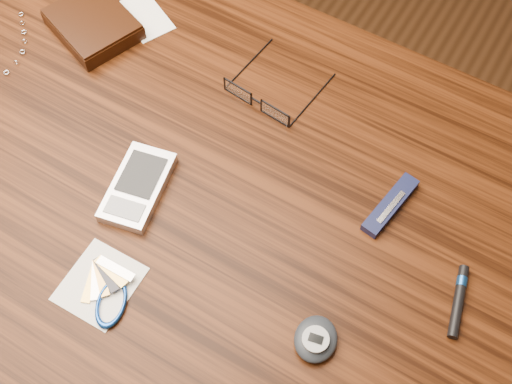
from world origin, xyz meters
TOP-DOWN VIEW (x-y plane):
  - ground at (0.00, 0.00)m, footprint 3.80×3.80m
  - desk at (0.00, 0.00)m, footprint 1.00×0.70m
  - wallet_and_card at (-0.30, 0.15)m, footprint 0.18×0.18m
  - eyeglasses at (-0.03, 0.15)m, footprint 0.12×0.13m
  - pda_phone at (-0.09, -0.04)m, footprint 0.09×0.13m
  - pedometer at (0.20, -0.10)m, footprint 0.06×0.06m
  - notepad_keys at (-0.04, -0.17)m, footprint 0.10×0.09m
  - pocket_knife at (0.20, 0.10)m, footprint 0.04×0.10m
  - black_blue_pen at (0.32, 0.03)m, footprint 0.03×0.09m

SIDE VIEW (x-z plane):
  - ground at x=0.00m, z-range 0.00..0.00m
  - desk at x=0.00m, z-range 0.27..1.02m
  - notepad_keys at x=-0.04m, z-range 0.75..0.76m
  - black_blue_pen at x=0.32m, z-range 0.75..0.76m
  - pocket_knife at x=0.20m, z-range 0.75..0.76m
  - pda_phone at x=-0.09m, z-range 0.75..0.77m
  - pedometer at x=0.20m, z-range 0.75..0.77m
  - eyeglasses at x=-0.03m, z-range 0.75..0.77m
  - wallet_and_card at x=-0.30m, z-range 0.75..0.78m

